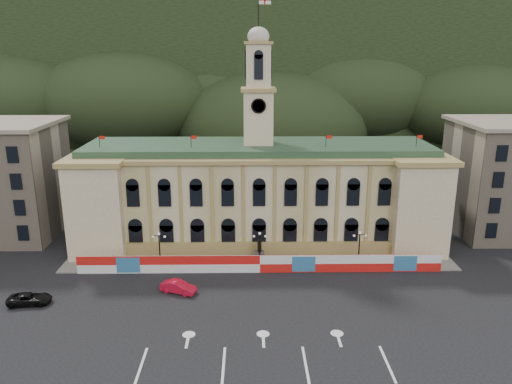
{
  "coord_description": "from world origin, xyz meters",
  "views": [
    {
      "loc": [
        -1.45,
        -47.99,
        29.48
      ],
      "look_at": [
        -0.49,
        18.0,
        10.66
      ],
      "focal_mm": 35.0,
      "sensor_mm": 36.0,
      "label": 1
    }
  ],
  "objects_px": {
    "lamp_center": "(260,246)",
    "red_sedan": "(178,287)",
    "black_suv": "(30,299)",
    "statue": "(259,256)"
  },
  "relations": [
    {
      "from": "statue",
      "to": "lamp_center",
      "type": "distance_m",
      "value": 2.14
    },
    {
      "from": "lamp_center",
      "to": "red_sedan",
      "type": "height_order",
      "value": "lamp_center"
    },
    {
      "from": "lamp_center",
      "to": "black_suv",
      "type": "height_order",
      "value": "lamp_center"
    },
    {
      "from": "red_sedan",
      "to": "black_suv",
      "type": "height_order",
      "value": "red_sedan"
    },
    {
      "from": "lamp_center",
      "to": "black_suv",
      "type": "bearing_deg",
      "value": -159.35
    },
    {
      "from": "lamp_center",
      "to": "black_suv",
      "type": "distance_m",
      "value": 29.92
    },
    {
      "from": "statue",
      "to": "black_suv",
      "type": "height_order",
      "value": "statue"
    },
    {
      "from": "lamp_center",
      "to": "red_sedan",
      "type": "bearing_deg",
      "value": -143.14
    },
    {
      "from": "statue",
      "to": "black_suv",
      "type": "bearing_deg",
      "value": -157.57
    },
    {
      "from": "statue",
      "to": "red_sedan",
      "type": "relative_size",
      "value": 0.76
    }
  ]
}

